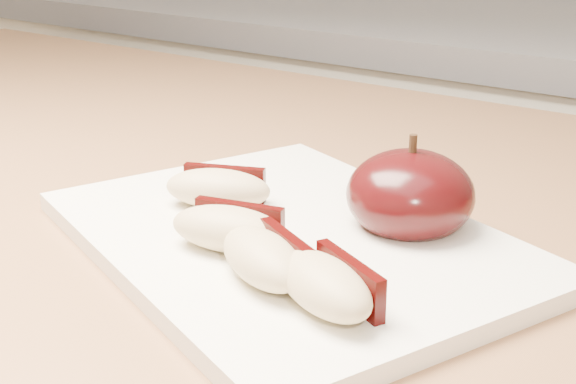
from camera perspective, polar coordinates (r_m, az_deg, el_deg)
The scene contains 7 objects.
back_cabinet at distance 1.37m, azimuth 18.11°, elevation -8.27°, with size 2.40×0.62×0.94m.
cutting_board at distance 0.49m, azimuth 0.00°, elevation -3.37°, with size 0.29×0.22×0.01m, color white.
apple_half at distance 0.50m, azimuth 8.68°, elevation -0.20°, with size 0.08×0.08×0.07m.
apple_wedge_a at distance 0.53m, azimuth -4.95°, elevation 0.29°, with size 0.08×0.06×0.03m.
apple_wedge_b at distance 0.46m, azimuth -4.16°, elevation -2.57°, with size 0.08×0.05×0.03m.
apple_wedge_c at distance 0.42m, azimuth -1.57°, elevation -4.71°, with size 0.08×0.06×0.03m.
apple_wedge_d at distance 0.40m, azimuth 2.78°, elevation -6.57°, with size 0.08×0.06×0.03m.
Camera 1 is at (0.34, 0.03, 1.10)m, focal length 50.00 mm.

